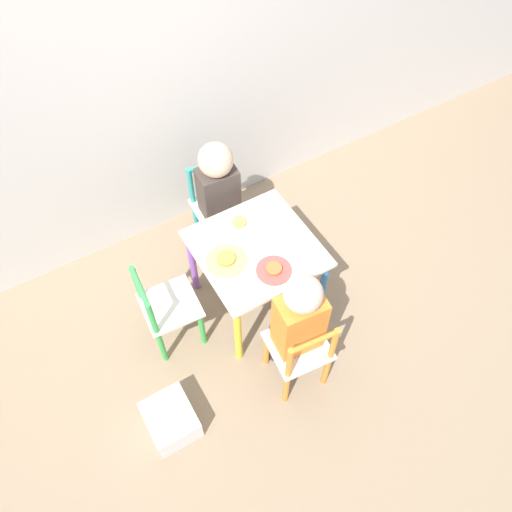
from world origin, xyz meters
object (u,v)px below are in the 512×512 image
Objects in this scene: chair_green at (166,309)px; child_front at (297,320)px; kids_table at (256,257)px; plate_left at (226,260)px; chair_orange at (300,352)px; plate_front at (274,270)px; storage_bin at (171,420)px; child_back at (219,191)px; plate_back at (239,224)px; chair_teal at (217,208)px.

child_front is at bearing -131.98° from chair_green.
plate_left reaches higher than kids_table.
chair_orange is 3.30× the size of plate_front.
chair_green is 3.30× the size of plate_front.
storage_bin is at bearing 3.21° from child_front.
chair_green is 2.26× the size of storage_bin.
child_back reaches higher than plate_left.
storage_bin is at bearing -150.39° from kids_table.
child_back is 0.96× the size of child_front.
child_front is (0.44, -0.45, 0.20)m from chair_green.
plate_front is 0.69× the size of storage_bin.
child_back is 4.89× the size of plate_back.
storage_bin is at bearing -161.44° from plate_front.
chair_teal and chair_orange have the same top height.
plate_back is at bearing -91.93° from chair_teal.
chair_teal is at bearing 90.00° from child_back.
child_front is 0.26m from plate_front.
storage_bin is (-0.68, -0.55, -0.42)m from plate_back.
child_front reaches higher than chair_green.
chair_green is at bearing -165.51° from plate_back.
chair_orange is at bearing -95.99° from kids_table.
chair_teal is at bearing 84.13° from plate_back.
kids_table is at bearing -90.00° from child_back.
chair_orange reaches higher than kids_table.
plate_left is (-0.16, 0.00, 0.09)m from kids_table.
plate_left is (0.32, -0.03, 0.22)m from chair_green.
chair_green is 0.66m from child_front.
chair_orange is 0.54m from plate_left.
child_front is 3.31× the size of storage_bin.
chair_orange is (-0.05, -0.48, -0.13)m from kids_table.
chair_green is at bearing -40.10° from child_front.
storage_bin is (-0.71, -0.81, -0.40)m from child_back.
chair_green is (-0.48, 0.03, -0.13)m from kids_table.
child_front is 4.82× the size of plate_front.
child_front is (-0.07, -0.84, 0.00)m from child_back.
kids_table is at bearing -90.00° from chair_green.
plate_left is at bearing 135.00° from plate_front.
plate_front is 0.83m from storage_bin.
storage_bin is at bearing -127.42° from child_back.
child_front is at bearing -99.59° from plate_front.
plate_back is at bearing -88.36° from child_front.
chair_orange is 0.21m from child_front.
child_front is 0.75m from storage_bin.
child_back reaches higher than kids_table.
chair_green is 0.67m from child_back.
chair_teal is 2.82× the size of plate_left.
child_back is at bearing 48.64° from storage_bin.
kids_table is at bearing -90.00° from plate_back.
plate_back is (0.00, 0.16, 0.09)m from kids_table.
child_front is at bearing -74.69° from plate_left.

